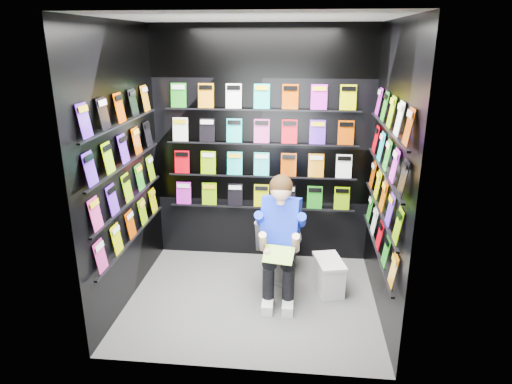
# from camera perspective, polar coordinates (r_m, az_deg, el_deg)

# --- Properties ---
(floor) EXTENTS (2.40, 2.40, 0.00)m
(floor) POSITION_cam_1_polar(r_m,az_deg,el_deg) (4.61, -0.49, -13.28)
(floor) COLOR #595957
(floor) RESTS_ON ground
(ceiling) EXTENTS (2.40, 2.40, 0.00)m
(ceiling) POSITION_cam_1_polar(r_m,az_deg,el_deg) (3.92, -0.61, 21.00)
(ceiling) COLOR white
(ceiling) RESTS_ON floor
(wall_back) EXTENTS (2.40, 0.04, 2.60)m
(wall_back) POSITION_cam_1_polar(r_m,az_deg,el_deg) (5.04, 0.74, 5.57)
(wall_back) COLOR black
(wall_back) RESTS_ON floor
(wall_front) EXTENTS (2.40, 0.04, 2.60)m
(wall_front) POSITION_cam_1_polar(r_m,az_deg,el_deg) (3.14, -2.60, -2.62)
(wall_front) COLOR black
(wall_front) RESTS_ON floor
(wall_left) EXTENTS (0.04, 2.00, 2.60)m
(wall_left) POSITION_cam_1_polar(r_m,az_deg,el_deg) (4.38, -16.38, 2.79)
(wall_left) COLOR black
(wall_left) RESTS_ON floor
(wall_right) EXTENTS (0.04, 2.00, 2.60)m
(wall_right) POSITION_cam_1_polar(r_m,az_deg,el_deg) (4.12, 16.27, 1.86)
(wall_right) COLOR black
(wall_right) RESTS_ON floor
(comics_back) EXTENTS (2.10, 0.06, 1.37)m
(comics_back) POSITION_cam_1_polar(r_m,az_deg,el_deg) (5.01, 0.71, 5.55)
(comics_back) COLOR #BE020F
(comics_back) RESTS_ON wall_back
(comics_left) EXTENTS (0.06, 1.70, 1.37)m
(comics_left) POSITION_cam_1_polar(r_m,az_deg,el_deg) (4.36, -16.02, 2.84)
(comics_left) COLOR #BE020F
(comics_left) RESTS_ON wall_left
(comics_right) EXTENTS (0.06, 1.70, 1.37)m
(comics_right) POSITION_cam_1_polar(r_m,az_deg,el_deg) (4.12, 15.86, 1.94)
(comics_right) COLOR #BE020F
(comics_right) RESTS_ON wall_right
(toilet) EXTENTS (0.54, 0.81, 0.73)m
(toilet) POSITION_cam_1_polar(r_m,az_deg,el_deg) (4.92, 3.28, -6.30)
(toilet) COLOR white
(toilet) RESTS_ON floor
(longbox) EXTENTS (0.31, 0.45, 0.31)m
(longbox) POSITION_cam_1_polar(r_m,az_deg,el_deg) (4.75, 9.05, -10.36)
(longbox) COLOR silver
(longbox) RESTS_ON floor
(longbox_lid) EXTENTS (0.34, 0.48, 0.03)m
(longbox_lid) POSITION_cam_1_polar(r_m,az_deg,el_deg) (4.67, 9.15, -8.54)
(longbox_lid) COLOR silver
(longbox_lid) RESTS_ON longbox
(reader) EXTENTS (0.61, 0.79, 1.32)m
(reader) POSITION_cam_1_polar(r_m,az_deg,el_deg) (4.42, 3.12, -3.84)
(reader) COLOR #0B24D0
(reader) RESTS_ON toilet
(held_comic) EXTENTS (0.30, 0.20, 0.12)m
(held_comic) POSITION_cam_1_polar(r_m,az_deg,el_deg) (4.17, 2.83, -7.84)
(held_comic) COLOR green
(held_comic) RESTS_ON reader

